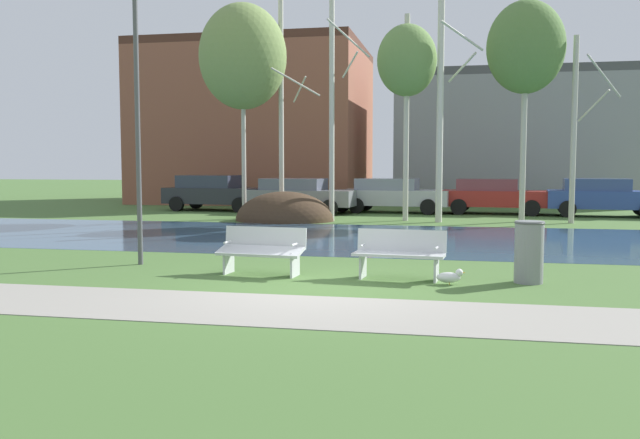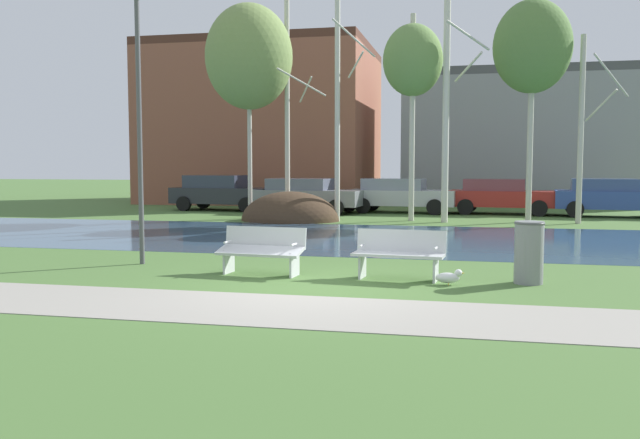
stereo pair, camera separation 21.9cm
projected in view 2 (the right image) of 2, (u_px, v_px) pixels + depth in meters
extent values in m
plane|color=#476B33|center=(387.00, 230.00, 20.80)|extent=(120.00, 120.00, 0.00)
cube|color=gray|center=(286.00, 310.00, 9.43)|extent=(60.00, 2.08, 0.01)
cube|color=#33516B|center=(377.00, 238.00, 18.60)|extent=(80.00, 7.94, 0.01)
ellipsoid|color=#423021|center=(290.00, 221.00, 24.39)|extent=(3.59, 2.89, 2.12)
cube|color=silver|center=(260.00, 251.00, 12.37)|extent=(1.64, 0.63, 0.16)
cube|color=silver|center=(266.00, 237.00, 12.62)|extent=(1.60, 0.23, 0.40)
cube|color=silver|center=(229.00, 261.00, 12.65)|extent=(0.08, 0.43, 0.45)
cube|color=silver|center=(294.00, 264.00, 12.25)|extent=(0.08, 0.43, 0.45)
cylinder|color=silver|center=(228.00, 242.00, 12.58)|extent=(0.07, 0.28, 0.04)
cylinder|color=silver|center=(294.00, 245.00, 12.18)|extent=(0.07, 0.28, 0.04)
cube|color=silver|center=(398.00, 255.00, 11.83)|extent=(1.64, 0.63, 0.05)
cube|color=silver|center=(401.00, 241.00, 12.07)|extent=(1.60, 0.23, 0.40)
cube|color=silver|center=(362.00, 265.00, 12.10)|extent=(0.08, 0.43, 0.45)
cube|color=silver|center=(436.00, 269.00, 11.70)|extent=(0.08, 0.43, 0.45)
cylinder|color=silver|center=(362.00, 245.00, 12.03)|extent=(0.07, 0.28, 0.04)
cylinder|color=silver|center=(436.00, 248.00, 11.63)|extent=(0.07, 0.28, 0.04)
cylinder|color=gray|center=(529.00, 253.00, 11.51)|extent=(0.49, 0.49, 1.07)
torus|color=#494A4C|center=(530.00, 223.00, 11.47)|extent=(0.51, 0.51, 0.04)
ellipsoid|color=white|center=(447.00, 278.00, 11.41)|extent=(0.40, 0.18, 0.18)
sphere|color=white|center=(458.00, 273.00, 11.36)|extent=(0.13, 0.13, 0.13)
cone|color=gold|center=(463.00, 273.00, 11.35)|extent=(0.07, 0.04, 0.04)
cylinder|color=gold|center=(449.00, 282.00, 11.37)|extent=(0.01, 0.01, 0.10)
cylinder|color=gold|center=(449.00, 282.00, 11.44)|extent=(0.01, 0.01, 0.10)
cylinder|color=#4C4C51|center=(140.00, 134.00, 13.60)|extent=(0.10, 0.10, 5.29)
cylinder|color=#BCB7A8|center=(249.00, 115.00, 25.08)|extent=(0.17, 0.17, 7.68)
ellipsoid|color=olive|center=(249.00, 57.00, 24.90)|extent=(3.23, 3.23, 3.87)
cylinder|color=beige|center=(287.00, 107.00, 25.33)|extent=(0.19, 0.19, 8.33)
cylinder|color=beige|center=(306.00, 90.00, 25.55)|extent=(0.78, 1.09, 0.87)
cylinder|color=beige|center=(302.00, 82.00, 24.33)|extent=(1.51, 1.47, 0.91)
cylinder|color=beige|center=(337.00, 110.00, 23.78)|extent=(0.19, 0.19, 7.90)
cylinder|color=beige|center=(356.00, 65.00, 23.91)|extent=(0.75, 1.06, 0.80)
cylinder|color=beige|center=(354.00, 38.00, 22.72)|extent=(1.32, 1.28, 1.14)
cylinder|color=beige|center=(412.00, 118.00, 24.07)|extent=(0.20, 0.20, 7.33)
ellipsoid|color=#668947|center=(413.00, 60.00, 23.90)|extent=(2.12, 2.12, 2.54)
cylinder|color=beige|center=(446.00, 108.00, 23.37)|extent=(0.23, 0.23, 7.92)
cylinder|color=beige|center=(468.00, 67.00, 23.57)|extent=(0.98, 1.37, 0.87)
cylinder|color=beige|center=(468.00, 35.00, 22.31)|extent=(1.45, 1.41, 0.84)
cylinder|color=#BCB7A8|center=(531.00, 110.00, 23.43)|extent=(0.20, 0.20, 7.80)
ellipsoid|color=#567A3D|center=(532.00, 46.00, 23.26)|extent=(2.67, 2.67, 3.21)
cylinder|color=#BCB7A8|center=(581.00, 130.00, 22.92)|extent=(0.19, 0.19, 6.39)
cylinder|color=#BCB7A8|center=(601.00, 105.00, 23.16)|extent=(0.85, 1.20, 1.01)
cylinder|color=#BCB7A8|center=(611.00, 75.00, 21.85)|extent=(1.37, 1.33, 1.30)
cube|color=#282B30|center=(224.00, 195.00, 29.71)|extent=(4.62, 2.21, 0.69)
cube|color=#2F3648|center=(216.00, 181.00, 29.77)|extent=(2.64, 1.82, 0.54)
cylinder|color=black|center=(263.00, 203.00, 30.14)|extent=(0.66, 0.28, 0.64)
cylinder|color=black|center=(246.00, 205.00, 28.43)|extent=(0.66, 0.28, 0.64)
cylinder|color=black|center=(203.00, 202.00, 31.04)|extent=(0.66, 0.28, 0.64)
cylinder|color=black|center=(184.00, 204.00, 29.33)|extent=(0.66, 0.28, 0.64)
cube|color=slate|center=(308.00, 198.00, 28.11)|extent=(4.66, 2.31, 0.65)
cube|color=slate|center=(300.00, 184.00, 28.18)|extent=(2.66, 1.90, 0.47)
cylinder|color=black|center=(349.00, 205.00, 28.59)|extent=(0.66, 0.28, 0.64)
cylinder|color=black|center=(336.00, 207.00, 26.79)|extent=(0.66, 0.28, 0.64)
cylinder|color=black|center=(283.00, 203.00, 29.49)|extent=(0.66, 0.28, 0.64)
cylinder|color=black|center=(267.00, 206.00, 27.69)|extent=(0.66, 0.28, 0.64)
cube|color=#B2B5BC|center=(402.00, 198.00, 28.28)|extent=(4.63, 2.13, 0.64)
cube|color=gray|center=(394.00, 184.00, 28.34)|extent=(2.64, 1.74, 0.48)
cylinder|color=black|center=(440.00, 205.00, 28.67)|extent=(0.66, 0.28, 0.64)
cylinder|color=black|center=(435.00, 207.00, 27.03)|extent=(0.66, 0.28, 0.64)
cylinder|color=black|center=(372.00, 203.00, 29.57)|extent=(0.66, 0.28, 0.64)
cylinder|color=black|center=(363.00, 206.00, 27.94)|extent=(0.66, 0.28, 0.64)
cube|color=maroon|center=(503.00, 198.00, 27.48)|extent=(4.41, 2.13, 0.64)
cube|color=brown|center=(495.00, 185.00, 27.53)|extent=(2.52, 1.75, 0.47)
cylinder|color=black|center=(539.00, 206.00, 27.90)|extent=(0.66, 0.28, 0.64)
cylinder|color=black|center=(539.00, 208.00, 26.25)|extent=(0.66, 0.28, 0.64)
cylinder|color=black|center=(470.00, 205.00, 28.76)|extent=(0.66, 0.28, 0.64)
cylinder|color=black|center=(465.00, 207.00, 27.11)|extent=(0.66, 0.28, 0.64)
cube|color=#2D4793|center=(613.00, 200.00, 26.05)|extent=(4.43, 2.10, 0.69)
cube|color=#32457F|center=(604.00, 185.00, 26.11)|extent=(2.53, 1.72, 0.46)
cylinder|color=black|center=(573.00, 207.00, 27.33)|extent=(0.66, 0.28, 0.64)
cylinder|color=black|center=(575.00, 209.00, 25.70)|extent=(0.66, 0.28, 0.64)
cube|color=brown|center=(266.00, 129.00, 37.08)|extent=(11.50, 9.23, 7.95)
cube|color=#4E2C21|center=(265.00, 51.00, 36.73)|extent=(11.50, 9.23, 0.40)
cube|color=gray|center=(521.00, 143.00, 34.43)|extent=(11.63, 6.60, 6.24)
cube|color=#48484B|center=(523.00, 77.00, 34.16)|extent=(11.63, 6.60, 0.40)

